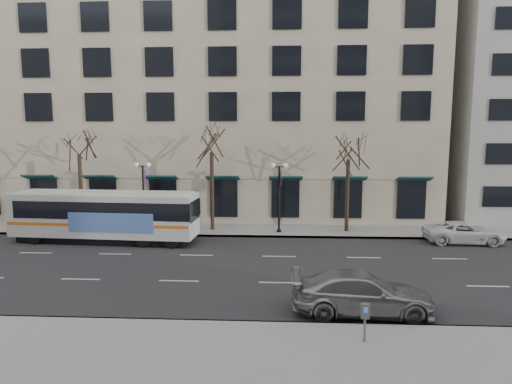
# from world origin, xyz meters

# --- Properties ---
(ground) EXTENTS (160.00, 160.00, 0.00)m
(ground) POSITION_xyz_m (0.00, 0.00, 0.00)
(ground) COLOR black
(ground) RESTS_ON ground
(sidewalk_far) EXTENTS (80.00, 4.00, 0.15)m
(sidewalk_far) POSITION_xyz_m (5.00, 9.00, 0.07)
(sidewalk_far) COLOR gray
(sidewalk_far) RESTS_ON ground
(building_hotel) EXTENTS (40.00, 20.00, 24.00)m
(building_hotel) POSITION_xyz_m (-2.00, 21.00, 12.00)
(building_hotel) COLOR tan
(building_hotel) RESTS_ON ground
(tree_far_left) EXTENTS (3.60, 3.60, 8.34)m
(tree_far_left) POSITION_xyz_m (-10.00, 8.80, 6.70)
(tree_far_left) COLOR black
(tree_far_left) RESTS_ON ground
(tree_far_mid) EXTENTS (3.60, 3.60, 8.55)m
(tree_far_mid) POSITION_xyz_m (0.00, 8.80, 6.91)
(tree_far_mid) COLOR black
(tree_far_mid) RESTS_ON ground
(tree_far_right) EXTENTS (3.60, 3.60, 8.06)m
(tree_far_right) POSITION_xyz_m (10.00, 8.80, 6.42)
(tree_far_right) COLOR black
(tree_far_right) RESTS_ON ground
(lamp_post_left) EXTENTS (1.22, 0.45, 5.21)m
(lamp_post_left) POSITION_xyz_m (-4.99, 8.20, 2.94)
(lamp_post_left) COLOR black
(lamp_post_left) RESTS_ON ground
(lamp_post_right) EXTENTS (1.22, 0.45, 5.21)m
(lamp_post_right) POSITION_xyz_m (5.01, 8.20, 2.94)
(lamp_post_right) COLOR black
(lamp_post_right) RESTS_ON ground
(city_bus) EXTENTS (12.69, 3.52, 3.40)m
(city_bus) POSITION_xyz_m (-6.73, 5.36, 1.86)
(city_bus) COLOR silver
(city_bus) RESTS_ON ground
(silver_car) EXTENTS (5.75, 2.39, 1.66)m
(silver_car) POSITION_xyz_m (8.33, -5.71, 0.83)
(silver_car) COLOR #97999E
(silver_car) RESTS_ON ground
(white_pickup) EXTENTS (5.21, 2.53, 1.43)m
(white_pickup) POSITION_xyz_m (17.40, 6.20, 0.71)
(white_pickup) COLOR silver
(white_pickup) RESTS_ON ground
(pay_station) EXTENTS (0.30, 0.21, 1.36)m
(pay_station) POSITION_xyz_m (7.90, -8.48, 1.13)
(pay_station) COLOR slate
(pay_station) RESTS_ON sidewalk_near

